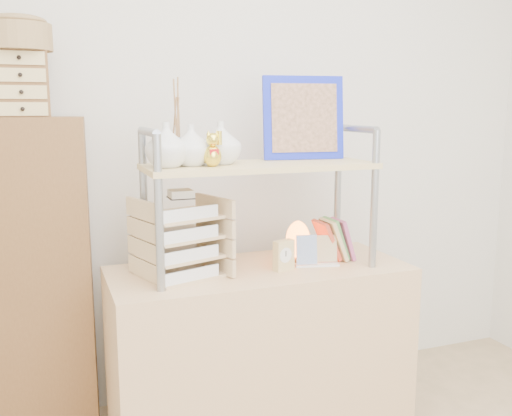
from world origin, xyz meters
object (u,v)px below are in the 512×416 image
Objects in this scene: desk at (260,355)px; letter_tray at (182,242)px; cabinet at (35,282)px; salt_lamp at (298,241)px.

letter_tray is (-0.32, -0.01, 0.51)m from desk.
cabinet is 1.10m from salt_lamp.
salt_lamp is at bearing 9.80° from desk.
desk is at bearing -170.20° from salt_lamp.
cabinet is 0.68m from letter_tray.
salt_lamp is at bearing -12.74° from cabinet.
desk is at bearing 1.08° from letter_tray.
letter_tray is at bearing -178.92° from desk.
salt_lamp is (0.18, 0.03, 0.46)m from desk.
desk is at bearing -18.08° from cabinet.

